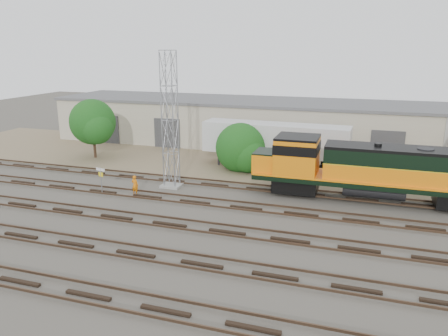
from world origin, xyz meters
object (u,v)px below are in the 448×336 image
(locomotive, at_px, (371,169))
(signal_tower, at_px, (170,123))
(worker, at_px, (135,185))
(semi_trailer, at_px, (278,140))

(locomotive, distance_m, signal_tower, 16.10)
(signal_tower, bearing_deg, locomotive, 4.87)
(worker, height_order, semi_trailer, semi_trailer)
(locomotive, bearing_deg, semi_trailer, 139.55)
(locomotive, height_order, signal_tower, signal_tower)
(locomotive, bearing_deg, signal_tower, -175.13)
(semi_trailer, bearing_deg, worker, -126.62)
(locomotive, xyz_separation_m, worker, (-17.66, -4.21, -1.72))
(locomotive, relative_size, worker, 11.50)
(signal_tower, distance_m, semi_trailer, 11.58)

